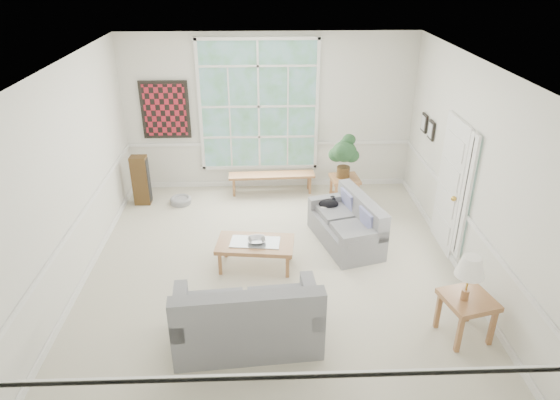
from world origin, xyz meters
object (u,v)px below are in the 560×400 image
Objects in this scene: loveseat_right at (346,221)px; coffee_table at (255,254)px; loveseat_front at (247,310)px; side_table at (465,317)px; end_table at (344,190)px.

coffee_table is at bearing -171.92° from loveseat_right.
side_table is at bearing -4.87° from loveseat_front.
end_table is (1.65, 2.10, 0.04)m from coffee_table.
loveseat_front is 3.01× the size of side_table.
end_table is 3.81m from side_table.
loveseat_right is 2.50m from side_table.
loveseat_front is 1.62m from coffee_table.
loveseat_front reaches higher than end_table.
side_table is (2.64, -0.01, -0.18)m from loveseat_front.
coffee_table is 2.67m from end_table.
end_table reaches higher than coffee_table.
loveseat_front reaches higher than coffee_table.
loveseat_right is 1.48m from end_table.
loveseat_right is 2.53× the size of side_table.
loveseat_front is 3.38× the size of end_table.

